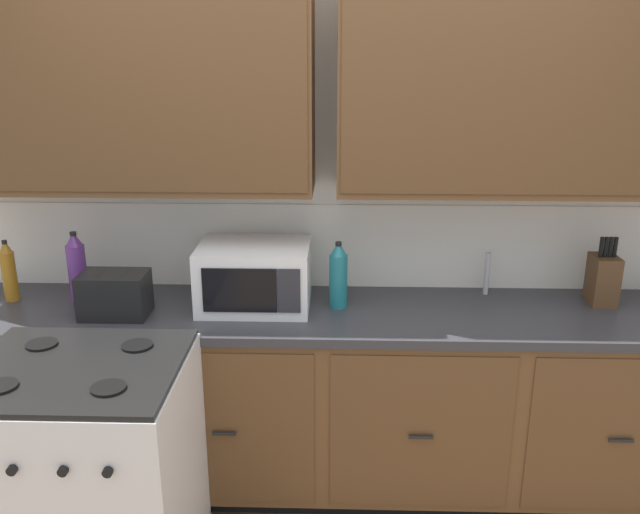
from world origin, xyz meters
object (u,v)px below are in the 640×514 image
Objects in this scene: stove_range at (87,480)px; bottle_amber at (9,271)px; knife_block at (603,279)px; toaster at (115,295)px; bottle_violet at (77,267)px; microwave at (255,276)px; bottle_teal at (338,276)px.

bottle_amber is (-0.55, 0.70, 0.57)m from stove_range.
knife_block is at bearing 19.50° from stove_range.
toaster is 0.30m from bottle_violet.
microwave is (0.56, 0.66, 0.58)m from stove_range.
knife_block reaches higher than stove_range.
stove_range is 0.97m from bottle_violet.
toaster is 0.55m from bottle_amber.
toaster is 0.96m from bottle_teal.
stove_range is 3.37× the size of bottle_amber.
knife_block is 2.65m from bottle_amber.
bottle_amber is (-0.53, 0.16, 0.04)m from toaster.
bottle_teal is at bearing -1.32° from bottle_amber.
microwave reaches higher than toaster.
bottle_teal reaches higher than bottle_amber.
bottle_violet is (-0.81, 0.06, 0.01)m from microwave.
microwave is 1.11m from bottle_amber.
bottle_violet is at bearing 177.09° from bottle_teal.
bottle_amber is at bearing 128.27° from stove_range.
knife_block reaches higher than bottle_amber.
knife_block is at bearing 5.64° from toaster.
knife_block is (1.54, 0.08, -0.02)m from microwave.
bottle_teal is at bearing 7.79° from toaster.
bottle_teal is 1.06× the size of bottle_amber.
microwave is 1.55× the size of knife_block.
toaster reaches higher than stove_range.
bottle_violet is (-0.25, 0.72, 0.59)m from stove_range.
bottle_violet reaches higher than bottle_teal.
knife_block is at bearing 2.96° from microwave.
bottle_amber is at bearing -179.01° from knife_block.
microwave is at bearing -4.20° from bottle_violet.
bottle_amber is (-1.47, 0.03, -0.01)m from bottle_teal.
bottle_violet is at bearing 109.03° from stove_range.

